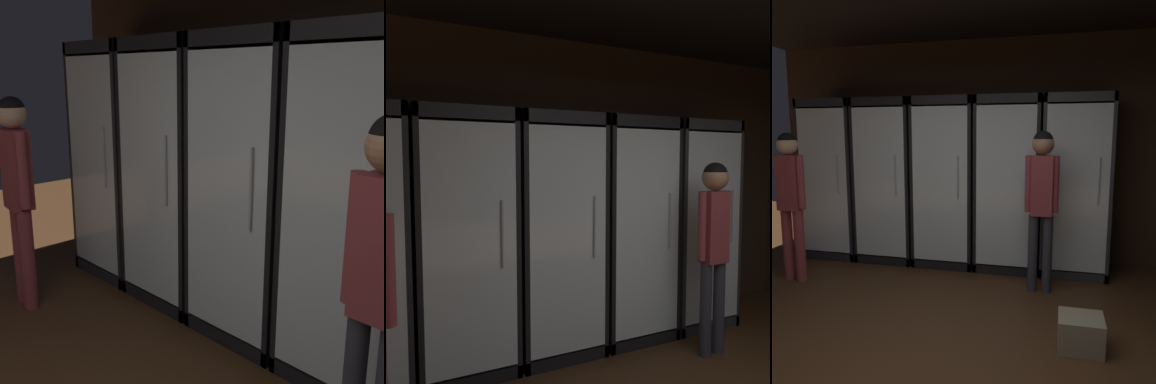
{
  "view_description": "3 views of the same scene",
  "coord_description": "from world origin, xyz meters",
  "views": [
    {
      "loc": [
        1.44,
        0.19,
        1.79
      ],
      "look_at": [
        -1.04,
        2.55,
        0.94
      ],
      "focal_mm": 44.6,
      "sensor_mm": 36.0,
      "label": 1
    },
    {
      "loc": [
        -1.92,
        -0.62,
        1.65
      ],
      "look_at": [
        -0.41,
        2.37,
        1.41
      ],
      "focal_mm": 39.0,
      "sensor_mm": 36.0,
      "label": 2
    },
    {
      "loc": [
        0.83,
        -1.92,
        1.61
      ],
      "look_at": [
        -0.21,
        2.29,
        0.97
      ],
      "focal_mm": 36.01,
      "sensor_mm": 36.0,
      "label": 3
    }
  ],
  "objects": [
    {
      "name": "shopper_far",
      "position": [
        0.67,
        1.98,
        1.06
      ],
      "size": [
        0.33,
        0.22,
        1.65
      ],
      "color": "#2D2D38",
      "rests_on": "ground"
    },
    {
      "name": "cooler_center",
      "position": [
        -0.51,
        2.7,
        1.01
      ],
      "size": [
        0.74,
        0.68,
        2.06
      ],
      "color": "black",
      "rests_on": "ground"
    },
    {
      "name": "cooler_left",
      "position": [
        -1.28,
        2.7,
        1.0
      ],
      "size": [
        0.74,
        0.68,
        2.06
      ],
      "color": "black",
      "rests_on": "ground"
    },
    {
      "name": "wall_back",
      "position": [
        0.0,
        3.03,
        1.4
      ],
      "size": [
        6.0,
        0.06,
        2.8
      ],
      "primitive_type": "cube",
      "color": "#382619",
      "rests_on": "ground"
    },
    {
      "name": "cooler_far_right",
      "position": [
        1.03,
        2.7,
        1.01
      ],
      "size": [
        0.74,
        0.68,
        2.06
      ],
      "color": "#2B2B30",
      "rests_on": "ground"
    },
    {
      "name": "cooler_right",
      "position": [
        0.26,
        2.7,
        1.0
      ],
      "size": [
        0.74,
        0.68,
        2.06
      ],
      "color": "black",
      "rests_on": "ground"
    }
  ]
}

